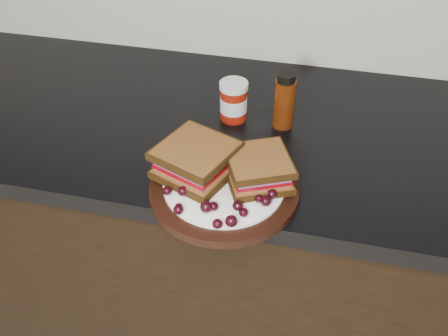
# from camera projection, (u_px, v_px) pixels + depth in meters

# --- Properties ---
(base_cabinets) EXTENTS (3.96, 0.58, 0.86)m
(base_cabinets) POSITION_uv_depth(u_px,v_px,m) (255.00, 263.00, 1.40)
(base_cabinets) COLOR black
(base_cabinets) RESTS_ON ground_plane
(countertop) EXTENTS (3.98, 0.60, 0.04)m
(countertop) POSITION_uv_depth(u_px,v_px,m) (263.00, 134.00, 1.11)
(countertop) COLOR black
(countertop) RESTS_ON base_cabinets
(plate) EXTENTS (0.28, 0.28, 0.02)m
(plate) POSITION_uv_depth(u_px,v_px,m) (224.00, 189.00, 0.93)
(plate) COLOR black
(plate) RESTS_ON countertop
(sandwich_left) EXTENTS (0.17, 0.17, 0.06)m
(sandwich_left) POSITION_uv_depth(u_px,v_px,m) (196.00, 160.00, 0.93)
(sandwich_left) COLOR brown
(sandwich_left) RESTS_ON plate
(sandwich_right) EXTENTS (0.15, 0.15, 0.05)m
(sandwich_right) POSITION_uv_depth(u_px,v_px,m) (258.00, 169.00, 0.91)
(sandwich_right) COLOR brown
(sandwich_right) RESTS_ON plate
(grape_0) EXTENTS (0.02, 0.02, 0.02)m
(grape_0) POSITION_uv_depth(u_px,v_px,m) (167.00, 191.00, 0.89)
(grape_0) COLOR black
(grape_0) RESTS_ON plate
(grape_1) EXTENTS (0.02, 0.02, 0.02)m
(grape_1) POSITION_uv_depth(u_px,v_px,m) (183.00, 191.00, 0.89)
(grape_1) COLOR black
(grape_1) RESTS_ON plate
(grape_2) EXTENTS (0.02, 0.02, 0.01)m
(grape_2) POSITION_uv_depth(u_px,v_px,m) (179.00, 207.00, 0.86)
(grape_2) COLOR black
(grape_2) RESTS_ON plate
(grape_3) EXTENTS (0.02, 0.02, 0.02)m
(grape_3) POSITION_uv_depth(u_px,v_px,m) (178.00, 210.00, 0.86)
(grape_3) COLOR black
(grape_3) RESTS_ON plate
(grape_4) EXTENTS (0.02, 0.02, 0.02)m
(grape_4) POSITION_uv_depth(u_px,v_px,m) (206.00, 207.00, 0.86)
(grape_4) COLOR black
(grape_4) RESTS_ON plate
(grape_5) EXTENTS (0.02, 0.02, 0.02)m
(grape_5) POSITION_uv_depth(u_px,v_px,m) (214.00, 206.00, 0.86)
(grape_5) COLOR black
(grape_5) RESTS_ON plate
(grape_6) EXTENTS (0.02, 0.02, 0.02)m
(grape_6) POSITION_uv_depth(u_px,v_px,m) (217.00, 224.00, 0.83)
(grape_6) COLOR black
(grape_6) RESTS_ON plate
(grape_7) EXTENTS (0.02, 0.02, 0.02)m
(grape_7) POSITION_uv_depth(u_px,v_px,m) (231.00, 221.00, 0.83)
(grape_7) COLOR black
(grape_7) RESTS_ON plate
(grape_8) EXTENTS (0.02, 0.02, 0.02)m
(grape_8) POSITION_uv_depth(u_px,v_px,m) (243.00, 212.00, 0.85)
(grape_8) COLOR black
(grape_8) RESTS_ON plate
(grape_9) EXTENTS (0.02, 0.02, 0.02)m
(grape_9) POSITION_uv_depth(u_px,v_px,m) (238.00, 206.00, 0.86)
(grape_9) COLOR black
(grape_9) RESTS_ON plate
(grape_10) EXTENTS (0.02, 0.02, 0.02)m
(grape_10) POSITION_uv_depth(u_px,v_px,m) (266.00, 201.00, 0.87)
(grape_10) COLOR black
(grape_10) RESTS_ON plate
(grape_11) EXTENTS (0.02, 0.02, 0.02)m
(grape_11) POSITION_uv_depth(u_px,v_px,m) (259.00, 199.00, 0.88)
(grape_11) COLOR black
(grape_11) RESTS_ON plate
(grape_12) EXTENTS (0.02, 0.02, 0.02)m
(grape_12) POSITION_uv_depth(u_px,v_px,m) (272.00, 194.00, 0.89)
(grape_12) COLOR black
(grape_12) RESTS_ON plate
(grape_13) EXTENTS (0.02, 0.02, 0.02)m
(grape_13) POSITION_uv_depth(u_px,v_px,m) (275.00, 180.00, 0.92)
(grape_13) COLOR black
(grape_13) RESTS_ON plate
(grape_14) EXTENTS (0.02, 0.02, 0.02)m
(grape_14) POSITION_uv_depth(u_px,v_px,m) (269.00, 175.00, 0.93)
(grape_14) COLOR black
(grape_14) RESTS_ON plate
(grape_15) EXTENTS (0.02, 0.02, 0.02)m
(grape_15) POSITION_uv_depth(u_px,v_px,m) (250.00, 171.00, 0.93)
(grape_15) COLOR black
(grape_15) RESTS_ON plate
(grape_16) EXTENTS (0.02, 0.02, 0.02)m
(grape_16) POSITION_uv_depth(u_px,v_px,m) (201.00, 155.00, 0.97)
(grape_16) COLOR black
(grape_16) RESTS_ON plate
(grape_17) EXTENTS (0.02, 0.02, 0.02)m
(grape_17) POSITION_uv_depth(u_px,v_px,m) (195.00, 164.00, 0.95)
(grape_17) COLOR black
(grape_17) RESTS_ON plate
(grape_18) EXTENTS (0.02, 0.02, 0.02)m
(grape_18) POSITION_uv_depth(u_px,v_px,m) (181.00, 165.00, 0.95)
(grape_18) COLOR black
(grape_18) RESTS_ON plate
(grape_19) EXTENTS (0.02, 0.02, 0.02)m
(grape_19) POSITION_uv_depth(u_px,v_px,m) (185.00, 170.00, 0.93)
(grape_19) COLOR black
(grape_19) RESTS_ON plate
(grape_20) EXTENTS (0.02, 0.02, 0.02)m
(grape_20) POSITION_uv_depth(u_px,v_px,m) (191.00, 186.00, 0.90)
(grape_20) COLOR black
(grape_20) RESTS_ON plate
(grape_21) EXTENTS (0.01, 0.01, 0.01)m
(grape_21) POSITION_uv_depth(u_px,v_px,m) (204.00, 170.00, 0.94)
(grape_21) COLOR black
(grape_21) RESTS_ON plate
(grape_22) EXTENTS (0.01, 0.01, 0.01)m
(grape_22) POSITION_uv_depth(u_px,v_px,m) (196.00, 171.00, 0.94)
(grape_22) COLOR black
(grape_22) RESTS_ON plate
(grape_23) EXTENTS (0.02, 0.02, 0.02)m
(grape_23) POSITION_uv_depth(u_px,v_px,m) (173.00, 170.00, 0.94)
(grape_23) COLOR black
(grape_23) RESTS_ON plate
(condiment_jar) EXTENTS (0.07, 0.07, 0.09)m
(condiment_jar) POSITION_uv_depth(u_px,v_px,m) (234.00, 101.00, 1.10)
(condiment_jar) COLOR maroon
(condiment_jar) RESTS_ON countertop
(oil_bottle) EXTENTS (0.05, 0.05, 0.13)m
(oil_bottle) POSITION_uv_depth(u_px,v_px,m) (284.00, 100.00, 1.06)
(oil_bottle) COLOR #431906
(oil_bottle) RESTS_ON countertop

